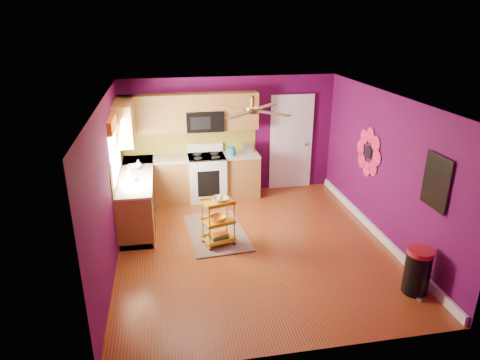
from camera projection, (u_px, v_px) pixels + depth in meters
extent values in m
plane|color=maroon|center=(254.00, 246.00, 7.27)|extent=(5.00, 5.00, 0.00)
cube|color=#4E0940|center=(230.00, 136.00, 9.11)|extent=(4.50, 0.04, 2.50)
cube|color=#4E0940|center=(304.00, 259.00, 4.52)|extent=(4.50, 0.04, 2.50)
cube|color=#4E0940|center=(109.00, 186.00, 6.44)|extent=(0.04, 5.00, 2.50)
cube|color=#4E0940|center=(385.00, 168.00, 7.19)|extent=(0.04, 5.00, 2.50)
cube|color=silver|center=(255.00, 99.00, 6.36)|extent=(4.50, 5.00, 0.04)
cube|color=white|center=(375.00, 231.00, 7.61)|extent=(0.05, 4.90, 0.14)
cube|color=brown|center=(137.00, 198.00, 8.02)|extent=(0.60, 2.30, 0.90)
cube|color=brown|center=(193.00, 178.00, 8.98)|extent=(2.80, 0.60, 0.90)
cube|color=beige|center=(135.00, 175.00, 7.85)|extent=(0.63, 2.30, 0.04)
cube|color=beige|center=(192.00, 157.00, 8.81)|extent=(2.80, 0.63, 0.04)
cube|color=black|center=(139.00, 217.00, 8.17)|extent=(0.54, 2.30, 0.10)
cube|color=black|center=(193.00, 196.00, 9.13)|extent=(2.80, 0.54, 0.10)
cube|color=white|center=(207.00, 178.00, 9.00)|extent=(0.76, 0.66, 0.92)
cube|color=black|center=(206.00, 157.00, 8.83)|extent=(0.76, 0.62, 0.03)
cube|color=white|center=(205.00, 147.00, 9.05)|extent=(0.76, 0.06, 0.18)
cube|color=black|center=(209.00, 184.00, 8.71)|extent=(0.45, 0.02, 0.55)
cube|color=brown|center=(152.00, 114.00, 8.49)|extent=(1.32, 0.33, 0.75)
cube|color=brown|center=(240.00, 111.00, 8.78)|extent=(0.72, 0.33, 0.75)
cube|color=brown|center=(204.00, 102.00, 8.58)|extent=(0.76, 0.33, 0.34)
cube|color=brown|center=(125.00, 121.00, 7.96)|extent=(0.33, 1.30, 0.75)
cube|color=black|center=(205.00, 121.00, 8.69)|extent=(0.76, 0.38, 0.40)
cube|color=olive|center=(190.00, 141.00, 8.98)|extent=(2.80, 0.01, 0.51)
cube|color=olive|center=(117.00, 161.00, 7.70)|extent=(0.01, 2.30, 0.51)
cube|color=white|center=(114.00, 147.00, 7.30)|extent=(0.03, 1.20, 1.00)
cube|color=orange|center=(113.00, 120.00, 7.14)|extent=(0.08, 1.35, 0.22)
cube|color=white|center=(291.00, 143.00, 9.39)|extent=(0.85, 0.04, 2.05)
cube|color=white|center=(291.00, 144.00, 9.37)|extent=(0.95, 0.02, 2.15)
sphere|color=#BF8C3F|center=(305.00, 144.00, 9.40)|extent=(0.07, 0.07, 0.07)
cylinder|color=black|center=(368.00, 152.00, 7.70)|extent=(0.01, 0.24, 0.24)
cube|color=#1B86B4|center=(437.00, 182.00, 5.79)|extent=(0.03, 0.52, 0.72)
cube|color=black|center=(436.00, 182.00, 5.79)|extent=(0.01, 0.56, 0.76)
cylinder|color=#BF8C3F|center=(253.00, 101.00, 6.58)|extent=(0.06, 0.06, 0.16)
cylinder|color=#BF8C3F|center=(253.00, 110.00, 6.63)|extent=(0.20, 0.20, 0.08)
cube|color=#4C2D19|center=(265.00, 106.00, 6.92)|extent=(0.47, 0.47, 0.01)
cube|color=#4C2D19|center=(233.00, 108.00, 6.83)|extent=(0.47, 0.47, 0.01)
cube|color=#4C2D19|center=(239.00, 115.00, 6.34)|extent=(0.47, 0.47, 0.01)
cube|color=#4C2D19|center=(274.00, 113.00, 6.43)|extent=(0.47, 0.47, 0.01)
cube|color=black|center=(217.00, 232.00, 7.69)|extent=(1.11, 1.69, 0.02)
cylinder|color=gold|center=(210.00, 229.00, 6.94)|extent=(0.02, 0.02, 0.77)
cylinder|color=gold|center=(234.00, 223.00, 7.12)|extent=(0.02, 0.02, 0.77)
cylinder|color=gold|center=(203.00, 221.00, 7.19)|extent=(0.02, 0.02, 0.77)
cylinder|color=gold|center=(226.00, 216.00, 7.38)|extent=(0.02, 0.02, 0.77)
sphere|color=black|center=(210.00, 250.00, 7.08)|extent=(0.05, 0.05, 0.05)
sphere|color=black|center=(234.00, 244.00, 7.27)|extent=(0.05, 0.05, 0.05)
sphere|color=black|center=(203.00, 242.00, 7.34)|extent=(0.05, 0.05, 0.05)
sphere|color=black|center=(227.00, 236.00, 7.52)|extent=(0.05, 0.05, 0.05)
cube|color=gold|center=(218.00, 202.00, 7.03)|extent=(0.58, 0.49, 0.03)
cube|color=gold|center=(218.00, 222.00, 7.15)|extent=(0.58, 0.49, 0.03)
cube|color=gold|center=(219.00, 239.00, 7.27)|extent=(0.58, 0.49, 0.03)
imported|color=beige|center=(220.00, 199.00, 7.03)|extent=(0.34, 0.34, 0.07)
sphere|color=yellow|center=(220.00, 198.00, 7.02)|extent=(0.09, 0.09, 0.09)
imported|color=orange|center=(218.00, 218.00, 7.13)|extent=(0.35, 0.35, 0.09)
cube|color=navy|center=(219.00, 237.00, 7.26)|extent=(0.34, 0.29, 0.04)
cube|color=#267233|center=(219.00, 235.00, 7.25)|extent=(0.34, 0.29, 0.03)
cube|color=orange|center=(219.00, 234.00, 7.24)|extent=(0.34, 0.29, 0.03)
cylinder|color=black|center=(417.00, 273.00, 5.95)|extent=(0.47, 0.47, 0.61)
cylinder|color=#A81823|center=(421.00, 252.00, 5.83)|extent=(0.35, 0.35, 0.07)
cube|color=beige|center=(421.00, 298.00, 5.90)|extent=(0.14, 0.11, 0.03)
cylinder|color=#147596|center=(231.00, 151.00, 8.85)|extent=(0.18, 0.18, 0.16)
sphere|color=#147596|center=(231.00, 147.00, 8.82)|extent=(0.06, 0.06, 0.06)
cube|color=beige|center=(248.00, 148.00, 9.06)|extent=(0.22, 0.15, 0.18)
imported|color=#EA3F72|center=(129.00, 173.00, 7.56)|extent=(0.09, 0.09, 0.20)
imported|color=white|center=(138.00, 164.00, 8.13)|extent=(0.12, 0.12, 0.16)
imported|color=white|center=(134.00, 167.00, 8.09)|extent=(0.26, 0.26, 0.06)
imported|color=white|center=(133.00, 179.00, 7.45)|extent=(0.12, 0.12, 0.10)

